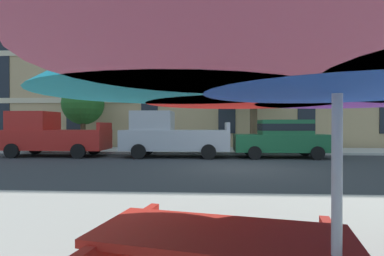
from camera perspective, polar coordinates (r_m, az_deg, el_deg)
ground_plane at (r=10.95m, az=9.20°, el=-7.50°), size 120.00×120.00×0.00m
sidewalk_far at (r=17.68m, az=6.95°, el=-4.25°), size 56.00×3.60×0.12m
apartment_building at (r=26.60m, az=5.83°, el=14.59°), size 45.63×12.08×16.00m
pickup_red at (r=16.47m, az=-25.04°, el=-1.27°), size 5.10×2.12×2.20m
pickup_silver at (r=14.61m, az=-4.01°, el=-1.44°), size 5.10×2.12×2.20m
sedan_green at (r=14.89m, az=16.63°, el=-1.72°), size 4.40×1.98×1.78m
street_tree_left at (r=19.58m, az=-19.73°, el=4.53°), size 2.51×2.51×4.10m
street_tree_middle at (r=17.70m, az=12.27°, el=8.65°), size 3.20×3.20×5.74m
patio_umbrella at (r=1.98m, az=25.67°, el=13.54°), size 3.46×3.21×2.30m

